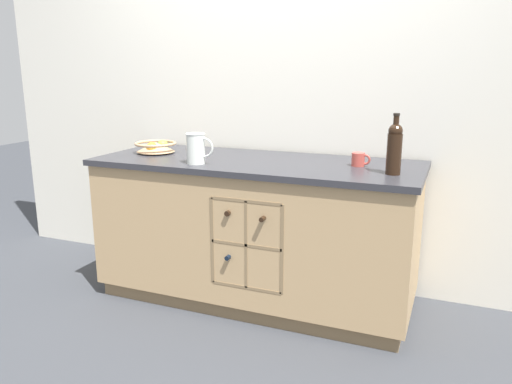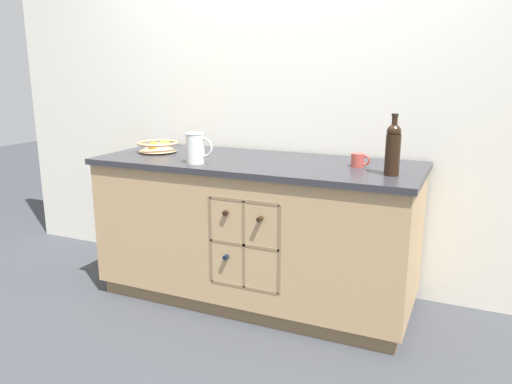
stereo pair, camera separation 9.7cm
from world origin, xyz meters
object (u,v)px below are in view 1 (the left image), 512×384
at_px(fruit_bowl, 156,146).
at_px(standing_wine_bottle, 394,147).
at_px(white_pitcher, 196,148).
at_px(ceramic_mug, 359,159).

bearing_deg(fruit_bowl, standing_wine_bottle, -4.50).
height_order(white_pitcher, ceramic_mug, white_pitcher).
bearing_deg(ceramic_mug, fruit_bowl, -178.27).
distance_m(ceramic_mug, standing_wine_bottle, 0.28).
xyz_separation_m(white_pitcher, standing_wine_bottle, (1.08, 0.12, 0.05)).
relative_size(white_pitcher, ceramic_mug, 1.66).
bearing_deg(fruit_bowl, white_pitcher, -28.76).
bearing_deg(standing_wine_bottle, ceramic_mug, 142.51).
bearing_deg(fruit_bowl, ceramic_mug, 1.73).
bearing_deg(ceramic_mug, white_pitcher, -162.61).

